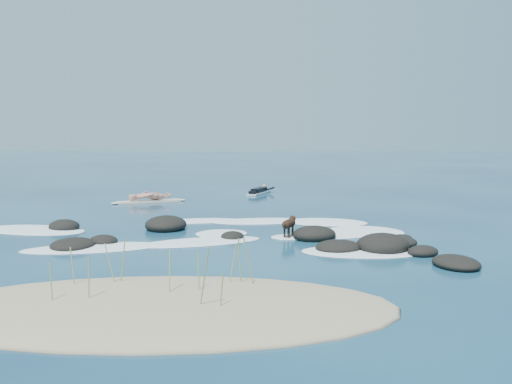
{
  "coord_description": "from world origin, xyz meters",
  "views": [
    {
      "loc": [
        1.73,
        -18.45,
        3.27
      ],
      "look_at": [
        1.9,
        4.0,
        0.9
      ],
      "focal_mm": 40.0,
      "sensor_mm": 36.0,
      "label": 1
    }
  ],
  "objects": [
    {
      "name": "paddling_surfer_rig",
      "position": [
        2.13,
        11.61,
        0.15
      ],
      "size": [
        1.52,
        2.48,
        0.44
      ],
      "rotation": [
        0.0,
        0.0,
        1.19
      ],
      "color": "silver",
      "rests_on": "ground"
    },
    {
      "name": "breaking_foam",
      "position": [
        0.65,
        -0.39,
        0.01
      ],
      "size": [
        14.71,
        7.82,
        0.12
      ],
      "color": "white",
      "rests_on": "ground"
    },
    {
      "name": "standing_surfer_rig",
      "position": [
        -3.04,
        7.86,
        0.79
      ],
      "size": [
        3.34,
        1.7,
        1.99
      ],
      "rotation": [
        0.0,
        0.0,
        0.4
      ],
      "color": "beige",
      "rests_on": "ground"
    },
    {
      "name": "dune_grass",
      "position": [
        0.1,
        -7.79,
        0.6
      ],
      "size": [
        3.72,
        1.96,
        1.23
      ],
      "color": "olive",
      "rests_on": "ground"
    },
    {
      "name": "dog",
      "position": [
        2.89,
        -1.06,
        0.45
      ],
      "size": [
        0.53,
        1.02,
        0.68
      ],
      "rotation": [
        0.0,
        0.0,
        1.19
      ],
      "color": "black",
      "rests_on": "ground"
    },
    {
      "name": "reef_rocks",
      "position": [
        1.92,
        -1.78,
        0.12
      ],
      "size": [
        14.09,
        7.27,
        0.63
      ],
      "color": "black",
      "rests_on": "ground"
    },
    {
      "name": "sand_dune",
      "position": [
        0.0,
        -8.2,
        0.0
      ],
      "size": [
        9.0,
        4.4,
        0.6
      ],
      "primitive_type": "ellipsoid",
      "color": "#9E8966",
      "rests_on": "ground"
    },
    {
      "name": "ground",
      "position": [
        0.0,
        0.0,
        0.0
      ],
      "size": [
        160.0,
        160.0,
        0.0
      ],
      "primitive_type": "plane",
      "color": "#0A2642",
      "rests_on": "ground"
    }
  ]
}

